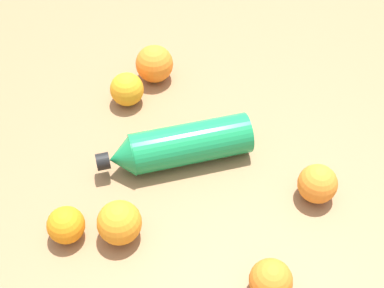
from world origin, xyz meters
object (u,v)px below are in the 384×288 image
at_px(orange_2, 318,183).
at_px(orange_3, 127,89).
at_px(orange_0, 154,64).
at_px(orange_4, 66,225).
at_px(orange_5, 119,223).
at_px(water_bottle, 180,146).
at_px(orange_1, 271,280).

height_order(orange_2, orange_3, same).
xyz_separation_m(orange_0, orange_4, (-0.40, -0.09, -0.01)).
distance_m(orange_4, orange_5, 0.09).
bearing_deg(water_bottle, orange_3, -69.81).
xyz_separation_m(orange_0, orange_2, (-0.12, -0.41, -0.01)).
bearing_deg(orange_1, orange_4, 103.01).
relative_size(orange_2, orange_5, 0.94).
xyz_separation_m(orange_1, orange_3, (0.24, 0.42, 0.00)).
bearing_deg(orange_5, orange_0, 24.53).
distance_m(orange_1, orange_3, 0.49).
height_order(water_bottle, orange_4, water_bottle).
relative_size(orange_1, orange_2, 0.96).
xyz_separation_m(orange_3, orange_4, (-0.31, -0.10, -0.00)).
bearing_deg(orange_5, orange_2, -46.21).
distance_m(orange_0, orange_3, 0.09).
xyz_separation_m(water_bottle, orange_5, (-0.19, 0.00, -0.00)).
height_order(orange_1, orange_2, orange_2).
bearing_deg(orange_5, water_bottle, -0.18).
bearing_deg(orange_5, orange_1, -82.94).
height_order(orange_1, orange_5, orange_5).
distance_m(water_bottle, orange_4, 0.24).
relative_size(orange_2, orange_4, 1.11).
xyz_separation_m(water_bottle, orange_3, (0.08, 0.17, -0.00)).
height_order(orange_1, orange_4, orange_1).
distance_m(orange_0, orange_2, 0.43).
xyz_separation_m(orange_1, orange_2, (0.21, 0.01, 0.00)).
distance_m(orange_2, orange_4, 0.43).
xyz_separation_m(orange_2, orange_4, (-0.28, 0.32, -0.00)).
distance_m(orange_0, orange_1, 0.53).
bearing_deg(water_bottle, orange_2, 146.40).
bearing_deg(orange_3, orange_4, -162.72).
bearing_deg(orange_2, orange_4, 131.15).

